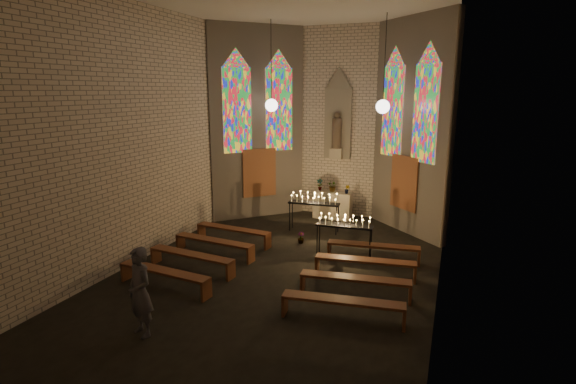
% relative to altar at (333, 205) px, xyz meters
% --- Properties ---
extents(floor, '(12.00, 12.00, 0.00)m').
position_rel_altar_xyz_m(floor, '(0.00, -5.45, -0.50)').
color(floor, black).
rests_on(floor, ground).
extents(room, '(8.22, 12.43, 7.00)m').
position_rel_altar_xyz_m(room, '(-0.00, -2.08, 3.22)').
color(room, beige).
rests_on(room, ground).
extents(altar, '(1.40, 0.60, 1.00)m').
position_rel_altar_xyz_m(altar, '(0.00, 0.00, 0.00)').
color(altar, '#B6AC95').
rests_on(altar, ground).
extents(flower_vase_left, '(0.26, 0.20, 0.44)m').
position_rel_altar_xyz_m(flower_vase_left, '(-0.55, 0.09, 0.72)').
color(flower_vase_left, '#4C723F').
rests_on(flower_vase_left, altar).
extents(flower_vase_center, '(0.48, 0.45, 0.42)m').
position_rel_altar_xyz_m(flower_vase_center, '(-0.03, 0.05, 0.71)').
color(flower_vase_center, '#4C723F').
rests_on(flower_vase_center, altar).
extents(flower_vase_right, '(0.21, 0.18, 0.33)m').
position_rel_altar_xyz_m(flower_vase_right, '(0.55, -0.09, 0.67)').
color(flower_vase_right, '#4C723F').
rests_on(flower_vase_right, altar).
extents(aisle_flower_pot, '(0.24, 0.24, 0.36)m').
position_rel_altar_xyz_m(aisle_flower_pot, '(-0.19, -3.15, -0.32)').
color(aisle_flower_pot, '#4C723F').
rests_on(aisle_flower_pot, ground).
extents(votive_stand_left, '(1.74, 0.50, 1.26)m').
position_rel_altar_xyz_m(votive_stand_left, '(-0.17, -1.85, 0.58)').
color(votive_stand_left, black).
rests_on(votive_stand_left, ground).
extents(votive_stand_right, '(1.63, 0.47, 1.19)m').
position_rel_altar_xyz_m(votive_stand_right, '(1.35, -3.82, 0.52)').
color(votive_stand_right, black).
rests_on(votive_stand_right, ground).
extents(pew_left_0, '(2.58, 0.64, 0.49)m').
position_rel_altar_xyz_m(pew_left_0, '(-2.20, -3.86, -0.10)').
color(pew_left_0, '#5C2F1A').
rests_on(pew_left_0, ground).
extents(pew_right_0, '(2.58, 0.64, 0.49)m').
position_rel_altar_xyz_m(pew_right_0, '(2.20, -3.86, -0.10)').
color(pew_right_0, '#5C2F1A').
rests_on(pew_right_0, ground).
extents(pew_left_1, '(2.58, 0.64, 0.49)m').
position_rel_altar_xyz_m(pew_left_1, '(-2.20, -5.06, -0.10)').
color(pew_left_1, '#5C2F1A').
rests_on(pew_left_1, ground).
extents(pew_right_1, '(2.58, 0.64, 0.49)m').
position_rel_altar_xyz_m(pew_right_1, '(2.20, -5.06, -0.10)').
color(pew_right_1, '#5C2F1A').
rests_on(pew_right_1, ground).
extents(pew_left_2, '(2.58, 0.64, 0.49)m').
position_rel_altar_xyz_m(pew_left_2, '(-2.20, -6.26, -0.10)').
color(pew_left_2, '#5C2F1A').
rests_on(pew_left_2, ground).
extents(pew_right_2, '(2.58, 0.64, 0.49)m').
position_rel_altar_xyz_m(pew_right_2, '(2.20, -6.26, -0.10)').
color(pew_right_2, '#5C2F1A').
rests_on(pew_right_2, ground).
extents(pew_left_3, '(2.58, 0.64, 0.49)m').
position_rel_altar_xyz_m(pew_left_3, '(-2.20, -7.46, -0.10)').
color(pew_left_3, '#5C2F1A').
rests_on(pew_left_3, ground).
extents(pew_right_3, '(2.58, 0.64, 0.49)m').
position_rel_altar_xyz_m(pew_right_3, '(2.20, -7.46, -0.10)').
color(pew_right_3, '#5C2F1A').
rests_on(pew_right_3, ground).
extents(visitor, '(0.77, 0.66, 1.80)m').
position_rel_altar_xyz_m(visitor, '(-1.36, -9.36, 0.40)').
color(visitor, '#45444D').
rests_on(visitor, ground).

